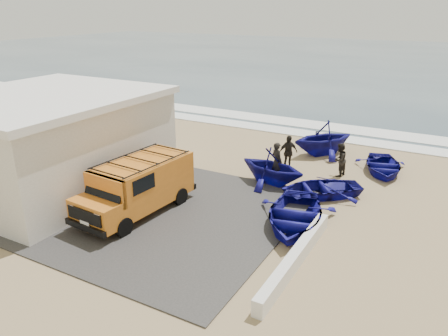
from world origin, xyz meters
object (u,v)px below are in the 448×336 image
at_px(parapet, 296,258).
at_px(fisherman_back, 288,152).
at_px(van, 138,185).
at_px(boat_mid_left, 272,166).
at_px(fisherman_front, 277,161).
at_px(boat_near_left, 294,215).
at_px(boat_far_left, 323,138).
at_px(building, 47,140).
at_px(fisherman_middle, 340,160).
at_px(boat_mid_right, 383,166).
at_px(boat_near_right, 320,188).

xyz_separation_m(parapet, fisherman_back, (-3.50, 8.29, 0.62)).
xyz_separation_m(van, boat_mid_left, (3.54, 5.42, -0.33)).
xyz_separation_m(boat_mid_left, fisherman_front, (-0.01, 0.62, 0.06)).
height_order(boat_near_left, boat_far_left, boat_far_left).
height_order(boat_mid_left, boat_far_left, boat_far_left).
xyz_separation_m(building, van, (5.53, -0.36, -0.96)).
bearing_deg(fisherman_middle, boat_mid_left, -30.21).
height_order(boat_near_left, fisherman_middle, fisherman_middle).
bearing_deg(boat_far_left, parapet, -39.22).
distance_m(van, boat_mid_right, 12.34).
height_order(parapet, boat_near_left, boat_near_left).
distance_m(building, boat_mid_right, 16.31).
bearing_deg(boat_near_right, boat_far_left, 160.17).
bearing_deg(boat_near_right, parapet, -26.44).
bearing_deg(boat_near_left, fisherman_back, 100.69).
distance_m(boat_mid_right, fisherman_middle, 2.41).
height_order(boat_far_left, fisherman_back, boat_far_left).
xyz_separation_m(boat_mid_left, fisherman_back, (-0.06, 2.24, 0.02)).
relative_size(boat_near_left, fisherman_front, 2.32).
bearing_deg(boat_near_right, boat_mid_right, 120.16).
bearing_deg(boat_near_right, fisherman_front, -145.49).
height_order(van, fisherman_middle, van).
height_order(parapet, boat_near_right, boat_near_right).
bearing_deg(parapet, building, 175.42).
bearing_deg(parapet, boat_far_left, 102.92).
xyz_separation_m(fisherman_middle, fisherman_back, (-2.58, -0.32, 0.06)).
height_order(parapet, van, van).
height_order(boat_near_right, boat_far_left, boat_far_left).
bearing_deg(fisherman_front, building, 61.65).
xyz_separation_m(boat_mid_left, boat_far_left, (0.80, 5.44, 0.10)).
distance_m(van, fisherman_back, 8.41).
distance_m(parapet, fisherman_back, 9.02).
xyz_separation_m(boat_near_right, fisherman_middle, (0.06, 2.81, 0.47)).
xyz_separation_m(van, boat_near_left, (5.96, 1.92, -0.75)).
bearing_deg(boat_near_right, van, -85.29).
height_order(building, parapet, building).
distance_m(parapet, van, 7.06).
bearing_deg(boat_near_left, boat_mid_left, 111.97).
bearing_deg(fisherman_back, boat_mid_right, -26.29).
bearing_deg(boat_mid_left, building, 130.45).
distance_m(boat_near_right, fisherman_back, 3.58).
bearing_deg(building, parapet, -4.58).
xyz_separation_m(boat_mid_left, fisherman_middle, (2.51, 2.56, -0.04)).
bearing_deg(fisherman_back, building, 170.47).
distance_m(boat_mid_right, fisherman_back, 4.80).
xyz_separation_m(boat_near_right, boat_mid_left, (-2.46, 0.25, 0.50)).
height_order(building, boat_near_left, building).
relative_size(building, boat_mid_right, 2.63).
height_order(boat_near_right, fisherman_middle, fisherman_middle).
height_order(fisherman_front, fisherman_middle, fisherman_front).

